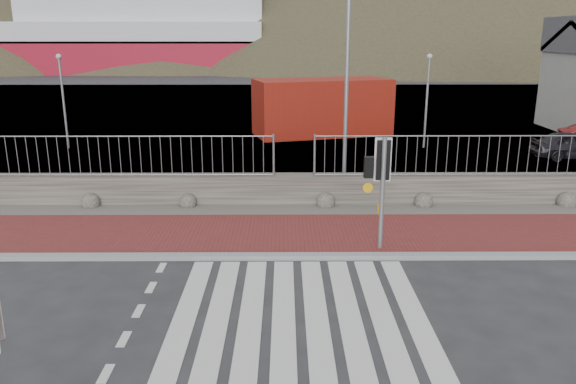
{
  "coord_description": "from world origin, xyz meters",
  "views": [
    {
      "loc": [
        -0.28,
        -8.95,
        4.99
      ],
      "look_at": [
        -0.2,
        3.0,
        1.59
      ],
      "focal_mm": 35.0,
      "sensor_mm": 36.0,
      "label": 1
    }
  ],
  "objects_px": {
    "traffic_signal_far": "(382,170)",
    "shipping_container": "(322,107)",
    "car_a": "(575,145)",
    "streetlight": "(351,67)",
    "ferry": "(99,30)"
  },
  "relations": [
    {
      "from": "ferry",
      "to": "traffic_signal_far",
      "type": "relative_size",
      "value": 18.37
    },
    {
      "from": "traffic_signal_far",
      "to": "car_a",
      "type": "bearing_deg",
      "value": -134.94
    },
    {
      "from": "traffic_signal_far",
      "to": "shipping_container",
      "type": "relative_size",
      "value": 0.41
    },
    {
      "from": "traffic_signal_far",
      "to": "car_a",
      "type": "relative_size",
      "value": 0.81
    },
    {
      "from": "traffic_signal_far",
      "to": "streetlight",
      "type": "height_order",
      "value": "streetlight"
    },
    {
      "from": "streetlight",
      "to": "car_a",
      "type": "distance_m",
      "value": 11.74
    },
    {
      "from": "ferry",
      "to": "shipping_container",
      "type": "distance_m",
      "value": 55.35
    },
    {
      "from": "traffic_signal_far",
      "to": "shipping_container",
      "type": "height_order",
      "value": "shipping_container"
    },
    {
      "from": "streetlight",
      "to": "shipping_container",
      "type": "xyz_separation_m",
      "value": [
        -0.08,
        11.2,
        -2.62
      ]
    },
    {
      "from": "car_a",
      "to": "streetlight",
      "type": "bearing_deg",
      "value": 120.83
    },
    {
      "from": "ferry",
      "to": "streetlight",
      "type": "height_order",
      "value": "ferry"
    },
    {
      "from": "shipping_container",
      "to": "streetlight",
      "type": "bearing_deg",
      "value": -105.12
    },
    {
      "from": "streetlight",
      "to": "car_a",
      "type": "bearing_deg",
      "value": 7.98
    },
    {
      "from": "car_a",
      "to": "traffic_signal_far",
      "type": "bearing_deg",
      "value": 138.49
    },
    {
      "from": "traffic_signal_far",
      "to": "car_a",
      "type": "xyz_separation_m",
      "value": [
        9.62,
        10.02,
        -1.4
      ]
    }
  ]
}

